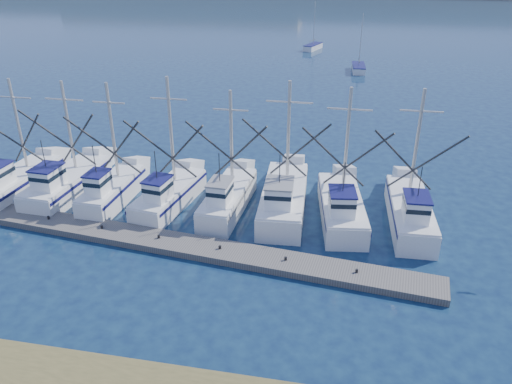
% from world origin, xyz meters
% --- Properties ---
extents(ground, '(500.00, 500.00, 0.00)m').
position_xyz_m(ground, '(0.00, 0.00, 0.00)').
color(ground, '#0D1B39').
rests_on(ground, ground).
extents(floating_dock, '(31.71, 5.71, 0.42)m').
position_xyz_m(floating_dock, '(-7.68, 5.73, 0.21)').
color(floating_dock, '#5F5A55').
rests_on(floating_dock, ground).
extents(trawler_fleet, '(30.94, 9.34, 8.87)m').
position_xyz_m(trawler_fleet, '(-7.04, 10.87, 0.97)').
color(trawler_fleet, white).
rests_on(trawler_fleet, ground).
extents(sailboat_near, '(2.03, 5.32, 8.10)m').
position_xyz_m(sailboat_near, '(2.98, 56.41, 0.50)').
color(sailboat_near, white).
rests_on(sailboat_near, ground).
extents(sailboat_far, '(3.13, 5.44, 8.10)m').
position_xyz_m(sailboat_far, '(-5.11, 72.69, 0.50)').
color(sailboat_far, white).
rests_on(sailboat_far, ground).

